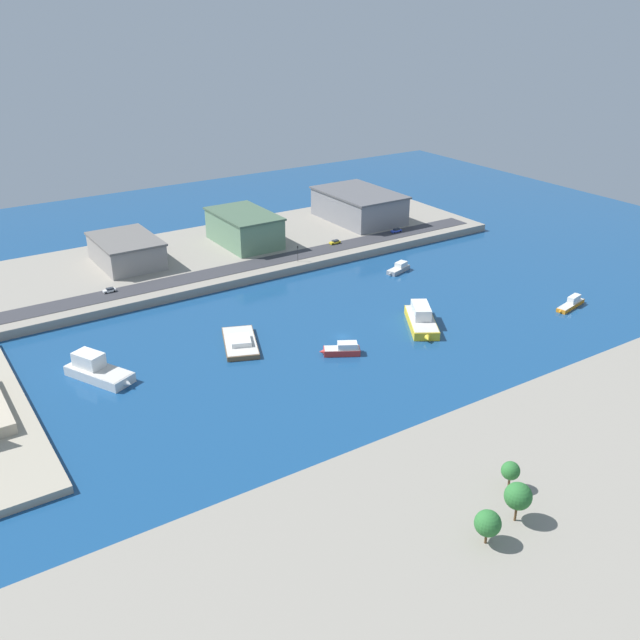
{
  "coord_description": "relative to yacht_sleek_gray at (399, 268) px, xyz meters",
  "views": [
    {
      "loc": [
        -166.11,
        116.96,
        99.07
      ],
      "look_at": [
        6.05,
        4.7,
        4.74
      ],
      "focal_mm": 39.46,
      "sensor_mm": 36.0,
      "label": 1
    }
  ],
  "objects": [
    {
      "name": "ground_plane",
      "position": [
        -36.35,
        52.48,
        -1.34
      ],
      "size": [
        440.0,
        440.0,
        0.0
      ],
      "primitive_type": "plane",
      "color": "navy"
    },
    {
      "name": "quay_west",
      "position": [
        -127.63,
        52.48,
        0.25
      ],
      "size": [
        70.0,
        240.0,
        3.19
      ],
      "primitive_type": "cube",
      "color": "gray",
      "rests_on": "ground_plane"
    },
    {
      "name": "quay_east",
      "position": [
        54.94,
        52.48,
        0.25
      ],
      "size": [
        70.0,
        240.0,
        3.19
      ],
      "primitive_type": "cube",
      "color": "gray",
      "rests_on": "ground_plane"
    },
    {
      "name": "road_strip",
      "position": [
        30.95,
        52.48,
        1.92
      ],
      "size": [
        10.5,
        228.0,
        0.15
      ],
      "primitive_type": "cube",
      "color": "#38383D",
      "rests_on": "quay_east"
    },
    {
      "name": "yacht_sleek_gray",
      "position": [
        0.0,
        0.0,
        0.0
      ],
      "size": [
        7.21,
        12.67,
        3.59
      ],
      "color": "#999EA3",
      "rests_on": "ground_plane"
    },
    {
      "name": "water_taxi_orange",
      "position": [
        -60.66,
        -28.72,
        -0.05
      ],
      "size": [
        6.49,
        15.84,
        3.75
      ],
      "color": "orange",
      "rests_on": "ground_plane"
    },
    {
      "name": "barge_flat_brown",
      "position": [
        -23.9,
        82.86,
        -0.25
      ],
      "size": [
        23.74,
        17.11,
        3.13
      ],
      "color": "brown",
      "rests_on": "ground_plane"
    },
    {
      "name": "ferry_yellow_fast",
      "position": [
        -43.82,
        25.91,
        1.07
      ],
      "size": [
        23.67,
        18.66,
        6.69
      ],
      "color": "yellow",
      "rests_on": "ground_plane"
    },
    {
      "name": "tugboat_red",
      "position": [
        -46.3,
        59.41,
        0.2
      ],
      "size": [
        9.12,
        12.28,
        3.85
      ],
      "color": "red",
      "rests_on": "ground_plane"
    },
    {
      "name": "ferry_white_commuter",
      "position": [
        -20.13,
        126.51,
        1.13
      ],
      "size": [
        22.57,
        16.13,
        7.15
      ],
      "color": "silver",
      "rests_on": "ground_plane"
    },
    {
      "name": "terminal_long_green",
      "position": [
        56.46,
        39.12,
        8.6
      ],
      "size": [
        35.0,
        21.56,
        13.45
      ],
      "color": "slate",
      "rests_on": "quay_east"
    },
    {
      "name": "warehouse_low_gray",
      "position": [
        58.78,
        -22.81,
        8.58
      ],
      "size": [
        42.97,
        28.49,
        13.42
      ],
      "color": "gray",
      "rests_on": "quay_east"
    },
    {
      "name": "carpark_squat_concrete",
      "position": [
        59.32,
        89.87,
        7.18
      ],
      "size": [
        32.43,
        22.63,
        10.62
      ],
      "color": "gray",
      "rests_on": "quay_east"
    },
    {
      "name": "taxi_yellow_cab",
      "position": [
        34.5,
        7.27,
        2.77
      ],
      "size": [
        2.09,
        5.0,
        1.59
      ],
      "color": "black",
      "rests_on": "road_strip"
    },
    {
      "name": "van_white",
      "position": [
        33.52,
        105.49,
        2.75
      ],
      "size": [
        1.9,
        4.5,
        1.55
      ],
      "color": "black",
      "rests_on": "road_strip"
    },
    {
      "name": "hatchback_blue",
      "position": [
        32.96,
        -24.99,
        2.78
      ],
      "size": [
        2.13,
        5.09,
        1.63
      ],
      "color": "black",
      "rests_on": "road_strip"
    },
    {
      "name": "traffic_light_waterfront",
      "position": [
        24.58,
        32.01,
        6.18
      ],
      "size": [
        0.36,
        0.36,
        6.5
      ],
      "color": "black",
      "rests_on": "quay_east"
    },
    {
      "name": "park_tree_cluster",
      "position": [
        -129.34,
        77.83,
        7.17
      ],
      "size": [
        13.93,
        20.82,
        8.86
      ],
      "color": "brown",
      "rests_on": "quay_west"
    }
  ]
}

